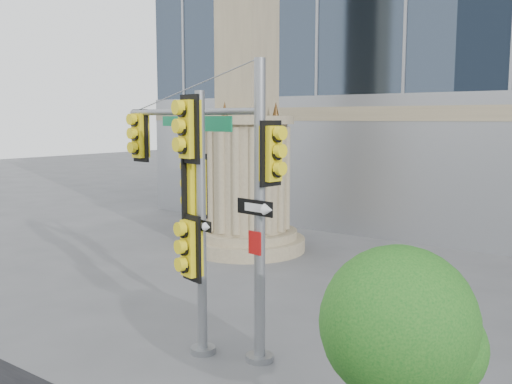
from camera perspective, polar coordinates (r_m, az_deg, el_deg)
The scene contains 5 objects.
ground at distance 11.73m, azimuth -4.64°, elevation -17.94°, with size 120.00×120.00×0.00m, color #545456.
monument at distance 21.38m, azimuth -0.90°, elevation 8.74°, with size 4.40×4.40×16.60m.
main_signal_pole at distance 12.18m, azimuth -3.48°, elevation 1.80°, with size 4.77×0.98×6.19m.
secondary_signal_pole at distance 11.89m, azimuth -6.17°, elevation -1.07°, with size 0.97×0.86×5.58m.
street_tree at distance 8.03m, azimuth 14.33°, elevation -13.30°, with size 2.16×2.11×3.36m.
Camera 1 is at (7.04, -7.93, 5.02)m, focal length 40.00 mm.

